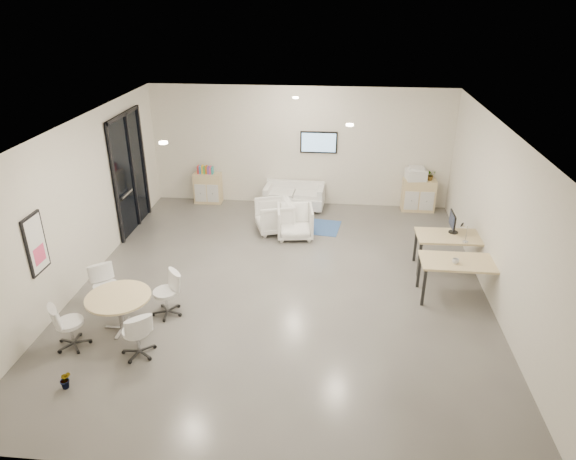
{
  "coord_description": "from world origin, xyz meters",
  "views": [
    {
      "loc": [
        0.98,
        -8.83,
        5.4
      ],
      "look_at": [
        0.08,
        0.4,
        1.06
      ],
      "focal_mm": 32.0,
      "sensor_mm": 36.0,
      "label": 1
    }
  ],
  "objects_px": {
    "armchair_right": "(295,221)",
    "desk_front": "(462,265)",
    "sideboard_left": "(208,188)",
    "loveseat": "(295,197)",
    "desk_rear": "(454,239)",
    "sideboard_right": "(418,195)",
    "round_table": "(119,300)",
    "armchair_left": "(274,215)"
  },
  "relations": [
    {
      "from": "armchair_left",
      "to": "desk_rear",
      "type": "bearing_deg",
      "value": 49.32
    },
    {
      "from": "sideboard_left",
      "to": "desk_rear",
      "type": "relative_size",
      "value": 0.54
    },
    {
      "from": "sideboard_right",
      "to": "round_table",
      "type": "distance_m",
      "value": 8.36
    },
    {
      "from": "round_table",
      "to": "sideboard_left",
      "type": "bearing_deg",
      "value": 89.08
    },
    {
      "from": "sideboard_left",
      "to": "desk_front",
      "type": "distance_m",
      "value": 7.39
    },
    {
      "from": "armchair_right",
      "to": "desk_front",
      "type": "height_order",
      "value": "armchair_right"
    },
    {
      "from": "loveseat",
      "to": "round_table",
      "type": "xyz_separation_m",
      "value": [
        -2.53,
        -5.81,
        0.27
      ]
    },
    {
      "from": "armchair_left",
      "to": "round_table",
      "type": "distance_m",
      "value": 4.8
    },
    {
      "from": "armchair_left",
      "to": "loveseat",
      "type": "bearing_deg",
      "value": 147.41
    },
    {
      "from": "loveseat",
      "to": "armchair_left",
      "type": "bearing_deg",
      "value": -99.5
    },
    {
      "from": "sideboard_right",
      "to": "desk_rear",
      "type": "bearing_deg",
      "value": -85.17
    },
    {
      "from": "sideboard_left",
      "to": "desk_front",
      "type": "relative_size",
      "value": 0.54
    },
    {
      "from": "sideboard_right",
      "to": "loveseat",
      "type": "distance_m",
      "value": 3.32
    },
    {
      "from": "sideboard_left",
      "to": "desk_front",
      "type": "height_order",
      "value": "sideboard_left"
    },
    {
      "from": "loveseat",
      "to": "armchair_left",
      "type": "relative_size",
      "value": 1.88
    },
    {
      "from": "desk_front",
      "to": "round_table",
      "type": "xyz_separation_m",
      "value": [
        -6.05,
        -1.61,
        -0.13
      ]
    },
    {
      "from": "desk_front",
      "to": "armchair_left",
      "type": "bearing_deg",
      "value": 145.82
    },
    {
      "from": "armchair_right",
      "to": "desk_front",
      "type": "relative_size",
      "value": 0.55
    },
    {
      "from": "loveseat",
      "to": "armchair_left",
      "type": "distance_m",
      "value": 1.57
    },
    {
      "from": "loveseat",
      "to": "sideboard_right",
      "type": "bearing_deg",
      "value": 6.78
    },
    {
      "from": "sideboard_right",
      "to": "armchair_left",
      "type": "distance_m",
      "value": 4.05
    },
    {
      "from": "armchair_right",
      "to": "desk_rear",
      "type": "distance_m",
      "value": 3.66
    },
    {
      "from": "loveseat",
      "to": "desk_rear",
      "type": "bearing_deg",
      "value": -36.76
    },
    {
      "from": "sideboard_left",
      "to": "desk_front",
      "type": "bearing_deg",
      "value": -36.35
    },
    {
      "from": "armchair_right",
      "to": "desk_front",
      "type": "distance_m",
      "value": 4.13
    },
    {
      "from": "sideboard_right",
      "to": "desk_front",
      "type": "xyz_separation_m",
      "value": [
        0.21,
        -4.37,
        0.29
      ]
    },
    {
      "from": "sideboard_right",
      "to": "desk_front",
      "type": "relative_size",
      "value": 0.56
    },
    {
      "from": "sideboard_right",
      "to": "loveseat",
      "type": "relative_size",
      "value": 0.53
    },
    {
      "from": "sideboard_right",
      "to": "armchair_left",
      "type": "bearing_deg",
      "value": -155.32
    },
    {
      "from": "round_table",
      "to": "desk_rear",
      "type": "bearing_deg",
      "value": 24.01
    },
    {
      "from": "armchair_left",
      "to": "desk_front",
      "type": "relative_size",
      "value": 0.56
    },
    {
      "from": "loveseat",
      "to": "desk_rear",
      "type": "height_order",
      "value": "desk_rear"
    },
    {
      "from": "armchair_left",
      "to": "round_table",
      "type": "height_order",
      "value": "armchair_left"
    },
    {
      "from": "armchair_right",
      "to": "armchair_left",
      "type": "bearing_deg",
      "value": 144.32
    },
    {
      "from": "sideboard_right",
      "to": "desk_front",
      "type": "distance_m",
      "value": 4.38
    },
    {
      "from": "desk_rear",
      "to": "round_table",
      "type": "xyz_separation_m",
      "value": [
        -6.11,
        -2.72,
        -0.13
      ]
    },
    {
      "from": "armchair_right",
      "to": "round_table",
      "type": "xyz_separation_m",
      "value": [
        -2.69,
        -4.0,
        0.16
      ]
    },
    {
      "from": "sideboard_right",
      "to": "armchair_right",
      "type": "height_order",
      "value": "sideboard_right"
    },
    {
      "from": "armchair_left",
      "to": "round_table",
      "type": "relative_size",
      "value": 0.78
    },
    {
      "from": "armchair_left",
      "to": "desk_rear",
      "type": "relative_size",
      "value": 0.56
    },
    {
      "from": "sideboard_right",
      "to": "armchair_left",
      "type": "xyz_separation_m",
      "value": [
        -3.68,
        -1.69,
        0.0
      ]
    },
    {
      "from": "armchair_left",
      "to": "desk_rear",
      "type": "xyz_separation_m",
      "value": [
        3.95,
        -1.56,
        0.29
      ]
    }
  ]
}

